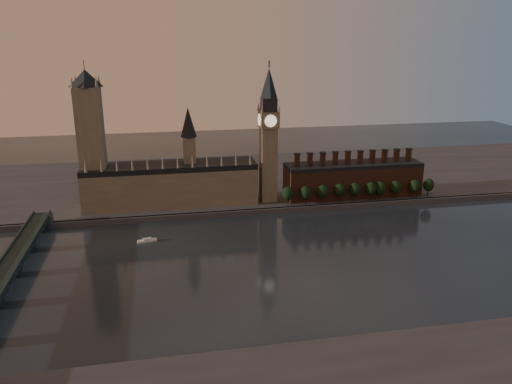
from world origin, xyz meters
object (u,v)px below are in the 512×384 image
Objects in this scene: river_boat at (147,240)px; big_ben at (269,134)px; westminster_bridge at (3,280)px; victoria_tower at (91,136)px.

big_ben is at bearing 22.03° from river_boat.
westminster_bridge is 15.66× the size of river_boat.
westminster_bridge is 90.56m from river_boat.
big_ben is 0.54× the size of westminster_bridge.
victoria_tower is 133.21m from westminster_bridge.
big_ben is (130.00, -5.00, -2.26)m from victoria_tower.
victoria_tower is at bearing 110.50° from river_boat.
victoria_tower is 130.12m from big_ben.
westminster_bridge is at bearing -106.56° from victoria_tower.
big_ben reaches higher than river_boat.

